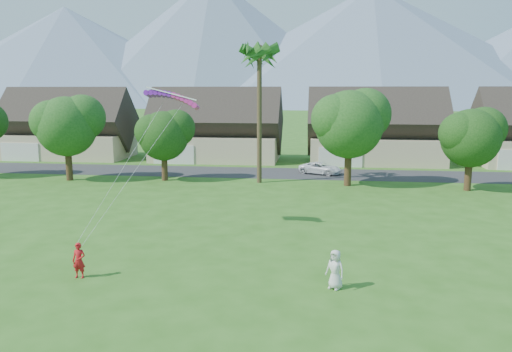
% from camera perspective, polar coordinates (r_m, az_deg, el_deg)
% --- Properties ---
extents(ground, '(500.00, 500.00, 0.00)m').
position_cam_1_polar(ground, '(18.81, -3.94, -16.76)').
color(ground, '#2D6019').
rests_on(ground, ground).
extents(street, '(90.00, 7.00, 0.01)m').
position_cam_1_polar(street, '(51.31, 3.32, 0.32)').
color(street, '#2D2D30').
rests_on(street, ground).
extents(kite_flyer, '(0.60, 0.40, 1.63)m').
position_cam_1_polar(kite_flyer, '(24.18, -19.58, -9.08)').
color(kite_flyer, red).
rests_on(kite_flyer, ground).
extents(watcher, '(1.00, 0.90, 1.72)m').
position_cam_1_polar(watcher, '(21.89, 9.03, -10.50)').
color(watcher, silver).
rests_on(watcher, ground).
extents(parked_car, '(4.73, 3.50, 1.19)m').
position_cam_1_polar(parked_car, '(51.11, 7.39, 0.89)').
color(parked_car, white).
rests_on(parked_car, ground).
extents(mountain_ridge, '(540.00, 240.00, 70.00)m').
position_cam_1_polar(mountain_ridge, '(277.37, 8.82, 13.90)').
color(mountain_ridge, slate).
rests_on(mountain_ridge, ground).
extents(houses_row, '(72.75, 8.19, 8.86)m').
position_cam_1_polar(houses_row, '(59.77, 4.41, 4.96)').
color(houses_row, beige).
rests_on(houses_row, ground).
extents(tree_row, '(62.27, 6.67, 8.45)m').
position_cam_1_polar(tree_row, '(44.79, 1.39, 5.26)').
color(tree_row, '#47301C').
rests_on(tree_row, ground).
extents(fan_palm, '(3.00, 3.00, 13.80)m').
position_cam_1_polar(fan_palm, '(45.45, 0.40, 14.05)').
color(fan_palm, '#4C3D26').
rests_on(fan_palm, ground).
extents(parafoil_kite, '(3.16, 1.05, 0.50)m').
position_cam_1_polar(parafoil_kite, '(29.76, -9.47, 9.03)').
color(parafoil_kite, '#7216AA').
rests_on(parafoil_kite, ground).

